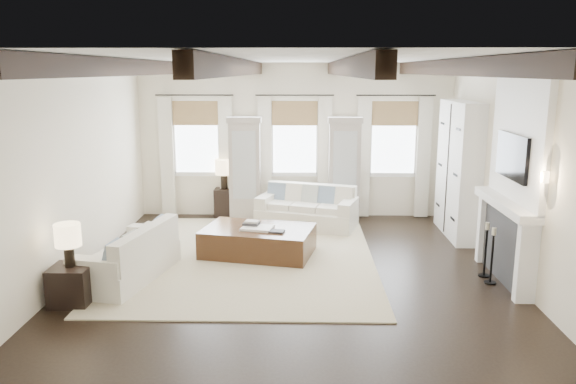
{
  "coord_description": "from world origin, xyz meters",
  "views": [
    {
      "loc": [
        0.12,
        -7.93,
        3.04
      ],
      "look_at": [
        -0.07,
        0.77,
        1.15
      ],
      "focal_mm": 35.0,
      "sensor_mm": 36.0,
      "label": 1
    }
  ],
  "objects_px": {
    "ottoman": "(258,241)",
    "side_table_front": "(72,285)",
    "sofa_back": "(308,210)",
    "sofa_left": "(131,259)",
    "side_table_back": "(225,203)"
  },
  "relations": [
    {
      "from": "ottoman",
      "to": "side_table_front",
      "type": "bearing_deg",
      "value": -126.2
    },
    {
      "from": "ottoman",
      "to": "side_table_back",
      "type": "distance_m",
      "value": 2.67
    },
    {
      "from": "sofa_left",
      "to": "side_table_back",
      "type": "height_order",
      "value": "sofa_left"
    },
    {
      "from": "ottoman",
      "to": "side_table_back",
      "type": "height_order",
      "value": "side_table_back"
    },
    {
      "from": "sofa_back",
      "to": "ottoman",
      "type": "distance_m",
      "value": 1.97
    },
    {
      "from": "side_table_back",
      "to": "side_table_front",
      "type": "bearing_deg",
      "value": -107.31
    },
    {
      "from": "sofa_back",
      "to": "sofa_left",
      "type": "xyz_separation_m",
      "value": [
        -2.65,
        -2.96,
        -0.01
      ]
    },
    {
      "from": "ottoman",
      "to": "side_table_front",
      "type": "relative_size",
      "value": 3.45
    },
    {
      "from": "sofa_back",
      "to": "side_table_front",
      "type": "xyz_separation_m",
      "value": [
        -3.17,
        -3.85,
        -0.07
      ]
    },
    {
      "from": "sofa_back",
      "to": "side_table_back",
      "type": "bearing_deg",
      "value": 157.33
    },
    {
      "from": "sofa_left",
      "to": "ottoman",
      "type": "distance_m",
      "value": 2.15
    },
    {
      "from": "ottoman",
      "to": "side_table_front",
      "type": "height_order",
      "value": "side_table_front"
    },
    {
      "from": "sofa_left",
      "to": "sofa_back",
      "type": "bearing_deg",
      "value": 48.14
    },
    {
      "from": "sofa_left",
      "to": "side_table_back",
      "type": "xyz_separation_m",
      "value": [
        0.9,
        3.68,
        -0.02
      ]
    },
    {
      "from": "sofa_back",
      "to": "sofa_left",
      "type": "relative_size",
      "value": 1.04
    }
  ]
}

